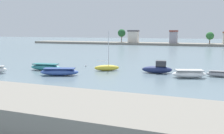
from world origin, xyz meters
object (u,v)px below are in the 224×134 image
(moored_boat_3, at_px, (59,72))
(mooring_buoy_1, at_px, (86,66))
(moored_boat_6, at_px, (189,74))
(moored_boat_7, at_px, (219,74))
(moored_boat_4, at_px, (107,68))
(moored_boat_5, at_px, (158,69))
(moored_boat_2, at_px, (46,67))

(moored_boat_3, xyz_separation_m, mooring_buoy_1, (-0.41, 9.25, -0.37))
(moored_boat_6, height_order, moored_boat_7, moored_boat_6)
(mooring_buoy_1, bearing_deg, moored_boat_4, -29.66)
(moored_boat_5, xyz_separation_m, moored_boat_7, (8.57, -0.08, -0.29))
(moored_boat_2, distance_m, moored_boat_3, 5.64)
(moored_boat_4, xyz_separation_m, moored_boat_6, (12.70, -1.59, 0.02))
(moored_boat_5, relative_size, mooring_buoy_1, 15.61)
(moored_boat_5, height_order, moored_boat_6, moored_boat_5)
(moored_boat_7, xyz_separation_m, mooring_buoy_1, (-21.85, 2.48, -0.25))
(moored_boat_5, xyz_separation_m, moored_boat_6, (4.66, -2.17, -0.16))
(moored_boat_3, xyz_separation_m, moored_boat_4, (4.82, 6.26, -0.01))
(moored_boat_4, xyz_separation_m, moored_boat_5, (8.04, 0.58, 0.18))
(moored_boat_3, height_order, moored_boat_5, moored_boat_5)
(moored_boat_5, bearing_deg, moored_boat_2, -177.31)
(moored_boat_3, relative_size, moored_boat_6, 1.17)
(moored_boat_4, height_order, moored_boat_5, moored_boat_4)
(moored_boat_5, relative_size, moored_boat_7, 1.35)
(moored_boat_7, bearing_deg, moored_boat_6, -149.98)
(moored_boat_5, distance_m, mooring_buoy_1, 13.51)
(moored_boat_7, bearing_deg, moored_boat_2, -170.38)
(moored_boat_2, xyz_separation_m, moored_boat_7, (26.07, 3.56, -0.13))
(mooring_buoy_1, bearing_deg, moored_boat_3, -87.44)
(moored_boat_4, xyz_separation_m, mooring_buoy_1, (-5.24, 2.98, -0.36))
(moored_boat_4, height_order, moored_boat_7, moored_boat_4)
(moored_boat_6, relative_size, moored_boat_7, 1.42)
(moored_boat_4, bearing_deg, moored_boat_7, -24.23)
(moored_boat_2, xyz_separation_m, moored_boat_5, (17.50, 3.64, 0.17))
(moored_boat_7, bearing_deg, moored_boat_3, -160.64)
(moored_boat_2, xyz_separation_m, moored_boat_6, (22.17, 1.47, 0.00))
(moored_boat_2, relative_size, moored_boat_6, 1.09)
(moored_boat_7, relative_size, mooring_buoy_1, 11.54)
(moored_boat_5, bearing_deg, moored_boat_3, -161.05)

